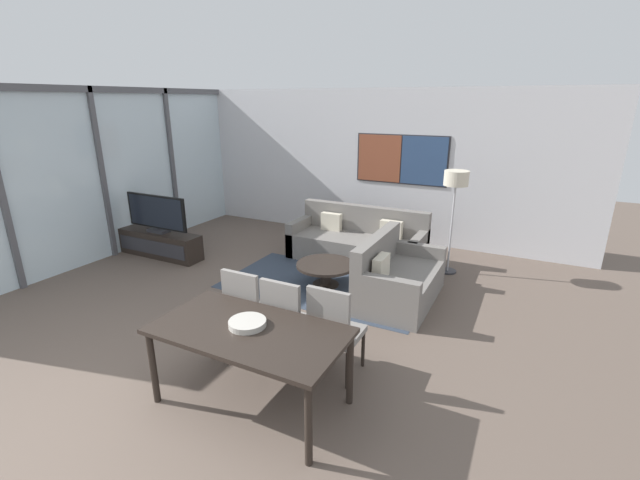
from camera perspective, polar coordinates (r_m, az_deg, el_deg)
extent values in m
plane|color=brown|center=(4.19, -29.06, -22.72)|extent=(24.00, 24.00, 0.00)
cube|color=silver|center=(8.36, 6.44, 9.90)|extent=(8.08, 0.06, 2.80)
cube|color=#2D2D33|center=(8.10, 10.77, 10.50)|extent=(1.71, 0.01, 0.89)
cube|color=brown|center=(8.22, 7.91, 10.75)|extent=(0.82, 0.02, 0.85)
cube|color=navy|center=(7.98, 13.68, 10.21)|extent=(0.82, 0.02, 0.85)
cube|color=silver|center=(8.03, -27.16, 7.69)|extent=(0.02, 6.19, 2.80)
cube|color=#515156|center=(7.92, -28.48, 17.28)|extent=(0.07, 6.19, 0.10)
cube|color=#515156|center=(7.22, -36.79, 5.08)|extent=(0.07, 0.08, 2.80)
cube|color=#515156|center=(8.01, -27.03, 7.68)|extent=(0.07, 0.08, 2.80)
cube|color=#515156|center=(8.99, -19.13, 9.61)|extent=(0.07, 0.08, 2.80)
cube|color=#333D4C|center=(6.30, 0.75, -6.03)|extent=(2.93, 1.63, 0.01)
cube|color=black|center=(7.89, -20.52, -0.49)|extent=(1.60, 0.38, 0.44)
cube|color=#2D2D33|center=(7.77, -21.56, -0.91)|extent=(1.47, 0.01, 0.24)
cube|color=#2D2D33|center=(7.82, -20.71, 1.19)|extent=(0.36, 0.20, 0.05)
cube|color=#2D2D33|center=(7.81, -20.77, 1.65)|extent=(0.06, 0.03, 0.08)
cube|color=black|center=(7.74, -20.98, 3.54)|extent=(1.27, 0.04, 0.57)
cube|color=black|center=(7.72, -21.11, 3.50)|extent=(1.18, 0.01, 0.52)
cube|color=slate|center=(7.21, 4.80, -1.16)|extent=(2.25, 0.87, 0.42)
cube|color=slate|center=(7.45, 5.88, 1.29)|extent=(2.25, 0.16, 0.87)
cube|color=slate|center=(7.61, -2.53, 0.67)|extent=(0.14, 0.87, 0.60)
cube|color=slate|center=(6.88, 12.97, -1.75)|extent=(0.14, 0.87, 0.60)
cube|color=beige|center=(7.46, 1.53, 2.47)|extent=(0.36, 0.12, 0.30)
cube|color=beige|center=(7.08, 9.47, 1.36)|extent=(0.36, 0.12, 0.30)
cube|color=slate|center=(5.88, 10.68, -6.03)|extent=(0.87, 1.53, 0.42)
cube|color=slate|center=(5.89, 7.52, -3.43)|extent=(0.16, 1.53, 0.87)
cube|color=slate|center=(5.24, 8.53, -7.96)|extent=(0.87, 0.14, 0.60)
cube|color=slate|center=(6.47, 12.50, -3.00)|extent=(0.87, 0.14, 0.60)
cube|color=beige|center=(5.48, 8.14, -3.63)|extent=(0.12, 0.36, 0.30)
cylinder|color=black|center=(6.30, 0.75, -5.94)|extent=(0.38, 0.38, 0.03)
cylinder|color=black|center=(6.25, 0.76, -4.80)|extent=(0.15, 0.15, 0.30)
cylinder|color=black|center=(6.18, 0.77, -3.35)|extent=(0.85, 0.85, 0.04)
cube|color=black|center=(3.76, -9.43, -11.85)|extent=(1.67, 0.89, 0.04)
cylinder|color=black|center=(4.19, -21.36, -15.54)|extent=(0.06, 0.06, 0.70)
cylinder|color=black|center=(3.37, -1.55, -23.47)|extent=(0.06, 0.06, 0.70)
cylinder|color=black|center=(4.64, -14.30, -11.30)|extent=(0.06, 0.06, 0.70)
cylinder|color=black|center=(3.91, 4.02, -16.76)|extent=(0.06, 0.06, 0.70)
cube|color=gray|center=(4.66, -8.82, -9.64)|extent=(0.46, 0.46, 0.06)
cube|color=gray|center=(4.39, -10.56, -7.40)|extent=(0.42, 0.05, 0.51)
cylinder|color=black|center=(4.75, -12.13, -12.50)|extent=(0.04, 0.04, 0.40)
cylinder|color=black|center=(4.53, -8.05, -13.83)|extent=(0.04, 0.04, 0.40)
cylinder|color=black|center=(5.02, -9.24, -10.52)|extent=(0.04, 0.04, 0.40)
cylinder|color=black|center=(4.82, -5.30, -11.65)|extent=(0.04, 0.04, 0.40)
cube|color=gray|center=(4.41, -3.78, -11.15)|extent=(0.46, 0.46, 0.06)
cube|color=gray|center=(4.12, -5.33, -8.90)|extent=(0.42, 0.05, 0.51)
cylinder|color=black|center=(4.48, -7.33, -14.21)|extent=(0.04, 0.04, 0.40)
cylinder|color=black|center=(4.30, -2.74, -15.61)|extent=(0.04, 0.04, 0.40)
cylinder|color=black|center=(4.77, -4.59, -11.97)|extent=(0.04, 0.04, 0.40)
cylinder|color=black|center=(4.60, -0.21, -13.15)|extent=(0.04, 0.04, 0.40)
cube|color=gray|center=(4.26, 2.30, -12.28)|extent=(0.46, 0.46, 0.06)
cube|color=gray|center=(3.96, 1.09, -10.05)|extent=(0.42, 0.05, 0.51)
cylinder|color=black|center=(4.31, -1.41, -15.53)|extent=(0.04, 0.04, 0.40)
cylinder|color=black|center=(4.16, 3.66, -16.88)|extent=(0.04, 0.04, 0.40)
cylinder|color=black|center=(4.61, 1.01, -13.06)|extent=(0.04, 0.04, 0.40)
cylinder|color=black|center=(4.47, 5.76, -14.21)|extent=(0.04, 0.04, 0.40)
cylinder|color=#B7B2A8|center=(3.78, -9.66, -10.88)|extent=(0.32, 0.32, 0.05)
torus|color=#B7B2A8|center=(3.78, -9.67, -10.64)|extent=(0.32, 0.32, 0.02)
cylinder|color=#2D2D33|center=(7.08, 16.59, -3.97)|extent=(0.28, 0.28, 0.02)
cylinder|color=#B7B7BC|center=(6.86, 17.10, 1.39)|extent=(0.03, 0.03, 1.36)
cylinder|color=beige|center=(6.68, 17.73, 7.87)|extent=(0.36, 0.36, 0.22)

